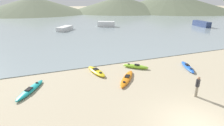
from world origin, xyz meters
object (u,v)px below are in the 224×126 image
kayak_on_sand_3 (30,90)px  moored_boat_3 (106,24)px  kayak_on_sand_1 (96,71)px  moored_boat_4 (65,28)px  person_near_foreground (197,85)px  kayak_on_sand_4 (188,67)px  moored_boat_1 (201,24)px  kayak_on_sand_2 (136,66)px  kayak_on_sand_0 (127,78)px

kayak_on_sand_3 → moored_boat_3: bearing=60.9°
kayak_on_sand_1 → moored_boat_3: 30.15m
kayak_on_sand_3 → moored_boat_4: moored_boat_4 is taller
kayak_on_sand_3 → moored_boat_3: size_ratio=0.71×
person_near_foreground → kayak_on_sand_4: bearing=52.0°
moored_boat_3 → moored_boat_1: bearing=-20.9°
kayak_on_sand_2 → moored_boat_1: moored_boat_1 is taller
moored_boat_1 → moored_boat_3: size_ratio=1.31×
kayak_on_sand_0 → person_near_foreground: 5.46m
kayak_on_sand_0 → kayak_on_sand_4: (6.86, 0.24, 0.02)m
kayak_on_sand_3 → moored_boat_3: 34.00m
kayak_on_sand_0 → moored_boat_1: moored_boat_1 is taller
moored_boat_3 → kayak_on_sand_1: bearing=-111.3°
kayak_on_sand_2 → kayak_on_sand_3: (-9.62, -1.36, -0.05)m
kayak_on_sand_0 → kayak_on_sand_1: kayak_on_sand_1 is taller
kayak_on_sand_4 → kayak_on_sand_1: bearing=166.2°
kayak_on_sand_2 → kayak_on_sand_4: 5.20m
kayak_on_sand_2 → person_near_foreground: size_ratio=1.57×
kayak_on_sand_2 → moored_boat_3: moored_boat_3 is taller
kayak_on_sand_1 → moored_boat_1: (33.72, 19.38, 0.58)m
kayak_on_sand_4 → moored_boat_3: moored_boat_3 is taller
kayak_on_sand_1 → moored_boat_4: 25.85m
kayak_on_sand_1 → moored_boat_4: (0.32, 25.84, 0.33)m
kayak_on_sand_2 → person_near_foreground: bearing=-78.2°
kayak_on_sand_2 → moored_boat_3: 29.18m
kayak_on_sand_1 → kayak_on_sand_3: (-5.60, -1.62, -0.03)m
kayak_on_sand_4 → moored_boat_1: moored_boat_1 is taller
kayak_on_sand_2 → kayak_on_sand_1: bearing=176.3°
kayak_on_sand_2 → moored_boat_1: bearing=33.5°
kayak_on_sand_0 → kayak_on_sand_4: kayak_on_sand_4 is taller
kayak_on_sand_0 → person_near_foreground: bearing=-51.6°
kayak_on_sand_1 → moored_boat_4: size_ratio=0.64×
moored_boat_1 → person_near_foreground: bearing=-137.5°
kayak_on_sand_2 → person_near_foreground: (1.34, -6.40, 0.69)m
person_near_foreground → moored_boat_4: (-5.03, 32.49, -0.38)m
kayak_on_sand_3 → person_near_foreground: 12.08m
kayak_on_sand_0 → kayak_on_sand_3: 7.64m
kayak_on_sand_0 → moored_boat_4: 28.31m
kayak_on_sand_1 → moored_boat_1: 38.90m
kayak_on_sand_3 → kayak_on_sand_4: bearing=-2.2°
kayak_on_sand_2 → person_near_foreground: 6.57m
kayak_on_sand_1 → moored_boat_1: size_ratio=0.51×
kayak_on_sand_1 → moored_boat_3: bearing=68.7°
kayak_on_sand_0 → moored_boat_1: (31.73, 21.80, 0.62)m
person_near_foreground → moored_boat_4: bearing=98.8°
kayak_on_sand_1 → moored_boat_3: moored_boat_3 is taller
moored_boat_1 → kayak_on_sand_0: bearing=-145.5°
moored_boat_3 → moored_boat_4: (-10.60, -2.25, -0.20)m
moored_boat_3 → kayak_on_sand_2: bearing=-103.7°
kayak_on_sand_4 → moored_boat_3: (2.07, 30.27, 0.54)m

